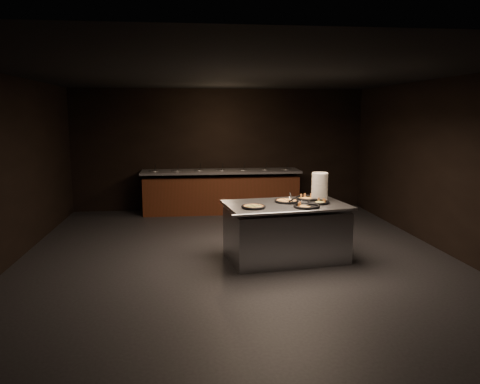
{
  "coord_description": "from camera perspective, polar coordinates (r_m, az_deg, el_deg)",
  "views": [
    {
      "loc": [
        -0.77,
        -7.29,
        2.3
      ],
      "look_at": [
        0.08,
        0.3,
        1.03
      ],
      "focal_mm": 35.0,
      "sensor_mm": 36.0,
      "label": 1
    }
  ],
  "objects": [
    {
      "name": "pan_veggie_slices",
      "position": [
        7.53,
        9.54,
        -1.22
      ],
      "size": [
        0.35,
        0.35,
        0.04
      ],
      "rotation": [
        0.0,
        0.0,
        -0.45
      ],
      "color": "black",
      "rests_on": "serving_counter"
    },
    {
      "name": "room",
      "position": [
        7.38,
        -0.35,
        2.86
      ],
      "size": [
        7.02,
        8.02,
        2.92
      ],
      "color": "black",
      "rests_on": "ground"
    },
    {
      "name": "serving_counter",
      "position": [
        7.53,
        5.56,
        -4.94
      ],
      "size": [
        2.03,
        1.46,
        0.9
      ],
      "rotation": [
        0.0,
        0.0,
        0.14
      ],
      "color": "#B1B3B8",
      "rests_on": "ground"
    },
    {
      "name": "salad_bar",
      "position": [
        11.03,
        -2.3,
        -0.25
      ],
      "size": [
        3.7,
        0.83,
        1.18
      ],
      "color": "#531F13",
      "rests_on": "ground"
    },
    {
      "name": "pan_veggie_whole",
      "position": [
        7.06,
        1.65,
        -1.8
      ],
      "size": [
        0.37,
        0.37,
        0.04
      ],
      "rotation": [
        0.0,
        0.0,
        0.21
      ],
      "color": "black",
      "rests_on": "serving_counter"
    },
    {
      "name": "pan_cheese_whole",
      "position": [
        7.55,
        5.69,
        -1.09
      ],
      "size": [
        0.39,
        0.39,
        0.04
      ],
      "rotation": [
        0.0,
        0.0,
        0.12
      ],
      "color": "black",
      "rests_on": "serving_counter"
    },
    {
      "name": "pan_cheese_slices_a",
      "position": [
        7.86,
        8.26,
        -0.74
      ],
      "size": [
        0.4,
        0.4,
        0.04
      ],
      "rotation": [
        0.0,
        0.0,
        0.82
      ],
      "color": "black",
      "rests_on": "serving_counter"
    },
    {
      "name": "pan_cheese_slices_b",
      "position": [
        7.17,
        8.12,
        -1.72
      ],
      "size": [
        0.41,
        0.41,
        0.04
      ],
      "rotation": [
        0.0,
        0.0,
        2.25
      ],
      "color": "black",
      "rests_on": "serving_counter"
    },
    {
      "name": "plate_stack",
      "position": [
        7.82,
        9.69,
        0.67
      ],
      "size": [
        0.27,
        0.27,
        0.44
      ],
      "primitive_type": "cylinder",
      "color": "silver",
      "rests_on": "serving_counter"
    },
    {
      "name": "server_right",
      "position": [
        7.31,
        6.99,
        -1.01
      ],
      "size": [
        0.28,
        0.25,
        0.17
      ],
      "rotation": [
        0.0,
        0.0,
        -0.66
      ],
      "color": "#B1B3B8",
      "rests_on": "serving_counter"
    },
    {
      "name": "server_left",
      "position": [
        7.54,
        6.16,
        -0.72
      ],
      "size": [
        0.09,
        0.3,
        0.14
      ],
      "rotation": [
        0.0,
        0.0,
        1.6
      ],
      "color": "#B1B3B8",
      "rests_on": "serving_counter"
    }
  ]
}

